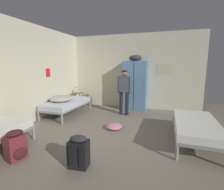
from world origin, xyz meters
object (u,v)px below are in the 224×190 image
at_px(bed_left_rear, 67,104).
at_px(lotion_bottle, 79,92).
at_px(backpack_black, 79,152).
at_px(clothes_pile_pink, 114,126).
at_px(bedding_heap, 61,98).
at_px(locker_bank, 135,85).
at_px(water_bottle, 76,90).
at_px(shelf_unit, 78,98).
at_px(person_traveler, 124,88).
at_px(bed_right, 196,126).
at_px(backpack_maroon, 16,146).

distance_m(bed_left_rear, lotion_bottle, 1.16).
xyz_separation_m(backpack_black, clothes_pile_pink, (0.04, 1.79, -0.19)).
relative_size(bedding_heap, backpack_black, 1.48).
height_order(locker_bank, lotion_bottle, locker_bank).
height_order(bedding_heap, clothes_pile_pink, bedding_heap).
height_order(water_bottle, clothes_pile_pink, water_bottle).
xyz_separation_m(lotion_bottle, backpack_black, (2.11, -3.72, -0.38)).
relative_size(shelf_unit, water_bottle, 2.39).
bearing_deg(person_traveler, bed_left_rear, -162.51).
relative_size(locker_bank, bedding_heap, 2.54).
height_order(bed_right, person_traveler, person_traveler).
height_order(shelf_unit, clothes_pile_pink, shelf_unit).
bearing_deg(water_bottle, person_traveler, -14.88).
distance_m(person_traveler, water_bottle, 2.30).
distance_m(bedding_heap, water_bottle, 1.36).
distance_m(shelf_unit, backpack_black, 4.35).
bearing_deg(person_traveler, bed_right, -37.51).
relative_size(shelf_unit, person_traveler, 0.37).
relative_size(bedding_heap, lotion_bottle, 5.53).
height_order(locker_bank, water_bottle, locker_bank).
xyz_separation_m(bed_right, backpack_maroon, (-3.17, -1.80, -0.12)).
height_order(shelf_unit, bed_left_rear, shelf_unit).
xyz_separation_m(shelf_unit, lotion_bottle, (0.07, -0.04, 0.29)).
relative_size(person_traveler, clothes_pile_pink, 3.51).
relative_size(person_traveler, lotion_bottle, 10.42).
bearing_deg(shelf_unit, bedding_heap, -83.88).
bearing_deg(bed_right, shelf_unit, 152.94).
xyz_separation_m(water_bottle, lotion_bottle, (0.15, -0.06, -0.04)).
xyz_separation_m(shelf_unit, clothes_pile_pink, (2.22, -1.97, -0.28)).
distance_m(backpack_maroon, clothes_pile_pink, 2.32).
bearing_deg(bed_right, person_traveler, 142.49).
xyz_separation_m(bedding_heap, person_traveler, (1.99, 0.76, 0.34)).
distance_m(bed_right, backpack_black, 2.57).
distance_m(bed_right, water_bottle, 4.77).
bearing_deg(backpack_maroon, water_bottle, 105.28).
bearing_deg(locker_bank, person_traveler, -104.23).
height_order(bed_left_rear, person_traveler, person_traveler).
relative_size(bed_right, bedding_heap, 2.33).
height_order(bed_right, clothes_pile_pink, bed_right).
xyz_separation_m(bed_left_rear, bedding_heap, (-0.11, -0.16, 0.21)).
bearing_deg(water_bottle, shelf_unit, -14.04).
bearing_deg(backpack_black, person_traveler, 90.81).
xyz_separation_m(lotion_bottle, clothes_pile_pink, (2.15, -1.93, -0.57)).
bearing_deg(lotion_bottle, person_traveler, -14.36).
xyz_separation_m(water_bottle, backpack_maroon, (1.08, -3.95, -0.42)).
xyz_separation_m(bedding_heap, backpack_maroon, (0.86, -2.61, -0.33)).
distance_m(shelf_unit, water_bottle, 0.34).
bearing_deg(backpack_black, water_bottle, 120.87).
bearing_deg(bed_right, locker_bank, 127.39).
height_order(bed_left_rear, bedding_heap, bedding_heap).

